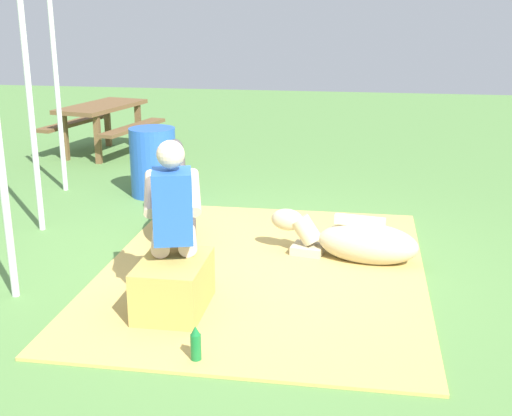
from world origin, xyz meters
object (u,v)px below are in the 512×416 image
object	(u,v)px
hay_bale	(174,287)
water_barrel	(153,162)
person_seated	(173,216)
tent_pole_right	(58,99)
pony_standing	(178,190)
tent_pole_mid	(32,120)
picnic_bench	(102,116)
soda_bottle	(196,345)
pony_lying	(357,241)
tent_pole_left	(0,157)

from	to	relation	value
hay_bale	water_barrel	xyz separation A→B (m)	(3.02, 1.10, 0.20)
person_seated	tent_pole_right	distance (m)	3.68
pony_standing	tent_pole_mid	size ratio (longest dim) A/B	0.59
pony_standing	hay_bale	bearing A→B (deg)	-166.16
tent_pole_mid	picnic_bench	world-z (taller)	tent_pole_mid
soda_bottle	picnic_bench	xyz separation A→B (m)	(5.76, 2.87, 0.45)
pony_standing	soda_bottle	world-z (taller)	pony_standing
person_seated	soda_bottle	size ratio (longest dim) A/B	5.01
pony_lying	tent_pole_right	size ratio (longest dim) A/B	0.61
person_seated	tent_pole_right	xyz separation A→B (m)	(2.91, 2.22, 0.42)
person_seated	tent_pole_left	size ratio (longest dim) A/B	0.58
pony_standing	tent_pole_left	bearing A→B (deg)	144.90
hay_bale	pony_lying	size ratio (longest dim) A/B	0.50
tent_pole_left	water_barrel	bearing A→B (deg)	-4.15
water_barrel	picnic_bench	xyz separation A→B (m)	(2.05, 1.43, 0.17)
water_barrel	hay_bale	bearing A→B (deg)	-160.03
pony_lying	tent_pole_mid	xyz separation A→B (m)	(0.38, 3.16, 0.93)
tent_pole_mid	pony_lying	bearing A→B (deg)	-96.84
hay_bale	tent_pole_mid	distance (m)	2.62
pony_lying	soda_bottle	bearing A→B (deg)	153.19
tent_pole_left	hay_bale	bearing A→B (deg)	-93.49
pony_lying	picnic_bench	distance (m)	5.44
pony_standing	water_barrel	world-z (taller)	pony_standing
pony_standing	picnic_bench	distance (m)	4.23
pony_standing	tent_pole_left	size ratio (longest dim) A/B	0.59
person_seated	picnic_bench	distance (m)	5.52
tent_pole_left	tent_pole_right	distance (m)	3.13
tent_pole_right	water_barrel	bearing A→B (deg)	-92.41
hay_bale	tent_pole_mid	xyz separation A→B (m)	(1.62, 1.84, 0.91)
hay_bale	tent_pole_right	world-z (taller)	tent_pole_right
pony_lying	tent_pole_mid	world-z (taller)	tent_pole_mid
water_barrel	picnic_bench	bearing A→B (deg)	34.89
pony_standing	water_barrel	size ratio (longest dim) A/B	1.62
pony_lying	tent_pole_right	xyz separation A→B (m)	(1.82, 3.56, 0.93)
soda_bottle	tent_pole_mid	bearing A→B (deg)	43.34
pony_lying	tent_pole_left	size ratio (longest dim) A/B	0.61
picnic_bench	tent_pole_left	bearing A→B (deg)	-166.29
tent_pole_right	pony_standing	bearing A→B (deg)	-130.72
soda_bottle	tent_pole_right	size ratio (longest dim) A/B	0.12
hay_bale	soda_bottle	distance (m)	0.77
tent_pole_left	pony_standing	bearing A→B (deg)	-35.10
tent_pole_right	picnic_bench	world-z (taller)	tent_pole_right
water_barrel	tent_pole_right	size ratio (longest dim) A/B	0.36
soda_bottle	picnic_bench	distance (m)	6.45
pony_standing	tent_pole_left	xyz separation A→B (m)	(-1.36, 0.96, 0.58)
pony_standing	tent_pole_mid	world-z (taller)	tent_pole_mid
soda_bottle	tent_pole_mid	size ratio (longest dim) A/B	0.12
person_seated	soda_bottle	xyz separation A→B (m)	(-0.84, -0.37, -0.57)
hay_bale	water_barrel	distance (m)	3.22
person_seated	soda_bottle	world-z (taller)	person_seated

